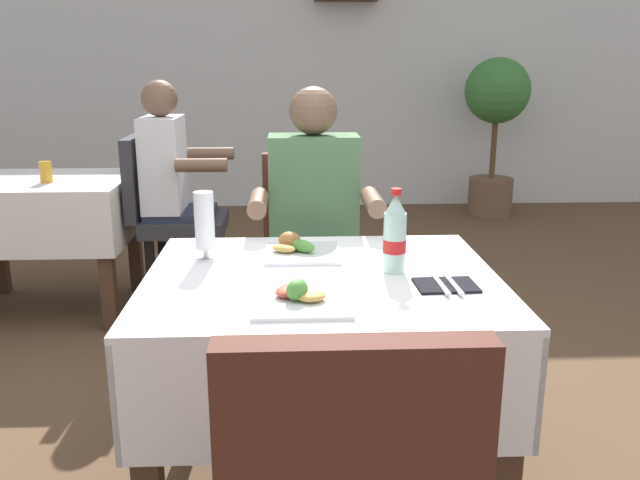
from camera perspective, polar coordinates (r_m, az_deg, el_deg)
The scene contains 15 objects.
ground_plane at distance 2.35m, azimuth 2.06°, elevation -19.96°, with size 11.00×11.00×0.00m, color brown.
back_wall at distance 6.29m, azimuth -1.19°, elevation 16.04°, with size 11.00×0.12×2.87m, color silver.
main_dining_table at distance 2.02m, azimuth 0.13°, elevation -7.76°, with size 1.04×0.88×0.74m.
chair_far_diner_seat at distance 2.80m, azimuth -0.70°, elevation -1.33°, with size 0.44×0.50×0.97m.
seated_diner_far at distance 2.66m, azimuth -0.51°, elevation 1.24°, with size 0.50×0.46×1.26m.
plate_near_camera at distance 1.73m, azimuth -1.71°, elevation -4.98°, with size 0.26×0.26×0.07m.
plate_far_diner at distance 2.15m, azimuth -1.95°, elevation -0.78°, with size 0.24×0.24×0.07m.
beer_glass_left at distance 2.11m, azimuth -9.97°, elevation 1.22°, with size 0.07×0.07×0.22m.
cola_bottle_primary at distance 1.96m, azimuth 6.50°, elevation 0.33°, with size 0.07×0.07×0.25m.
napkin_cutlery_set at distance 1.89m, azimuth 10.86°, elevation -3.84°, with size 0.17×0.19×0.01m.
background_dining_table at distance 3.87m, azimuth -22.82°, elevation 2.07°, with size 0.92×0.73×0.74m.
background_chair_right at distance 3.70m, azimuth -13.03°, elevation 2.37°, with size 0.50×0.44×0.97m.
background_patron at distance 3.66m, azimuth -12.42°, elevation 4.79°, with size 0.46×0.50×1.26m.
background_table_tumbler at distance 3.71m, azimuth -22.68°, elevation 5.46°, with size 0.06×0.06×0.11m, color #C68928.
potted_plant_corner at distance 6.06m, azimuth 14.99°, elevation 10.42°, with size 0.56×0.56×1.38m.
Camera 1 is at (-0.17, -1.91, 1.36)m, focal length 36.93 mm.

